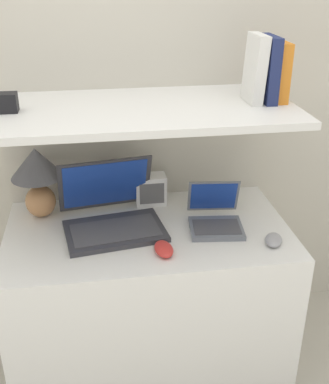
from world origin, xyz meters
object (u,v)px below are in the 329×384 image
at_px(computer_mouse, 164,249).
at_px(second_mouse, 274,240).
at_px(laptop_small, 215,218).
at_px(router_box, 151,190).
at_px(shelf_gadget, 7,103).
at_px(table_lamp, 37,174).
at_px(laptop_large, 112,215).
at_px(book_navy, 268,69).
at_px(book_orange, 279,72).
at_px(book_white, 255,69).

distance_m(computer_mouse, second_mouse, 0.43).
relative_size(laptop_small, second_mouse, 2.19).
xyz_separation_m(router_box, shelf_gadget, (-0.54, -0.15, 0.46)).
bearing_deg(table_lamp, second_mouse, -22.30).
relative_size(laptop_large, book_navy, 1.77).
bearing_deg(book_orange, laptop_large, -177.46).
bearing_deg(laptop_small, table_lamp, 164.13).
bearing_deg(router_box, book_white, -21.94).
bearing_deg(laptop_small, book_white, 30.83).
bearing_deg(router_box, table_lamp, -174.85).
bearing_deg(table_lamp, book_white, -7.42).
xyz_separation_m(computer_mouse, shelf_gadget, (-0.53, 0.26, 0.51)).
height_order(router_box, book_white, book_white).
height_order(book_navy, shelf_gadget, book_navy).
relative_size(computer_mouse, router_box, 0.91).
xyz_separation_m(laptop_small, book_white, (0.15, 0.09, 0.58)).
height_order(laptop_large, book_orange, book_orange).
distance_m(laptop_large, laptop_small, 0.42).
relative_size(laptop_large, second_mouse, 3.66).
distance_m(table_lamp, laptop_large, 0.35).
relative_size(computer_mouse, book_white, 0.48).
distance_m(laptop_small, computer_mouse, 0.29).
height_order(router_box, book_orange, book_orange).
relative_size(laptop_small, book_navy, 1.06).
xyz_separation_m(table_lamp, router_box, (0.48, 0.04, -0.13)).
bearing_deg(laptop_small, book_navy, 24.02).
xyz_separation_m(laptop_large, computer_mouse, (0.18, -0.23, -0.04)).
distance_m(computer_mouse, book_orange, 0.80).
xyz_separation_m(laptop_small, second_mouse, (0.19, -0.17, -0.02)).
bearing_deg(router_box, laptop_small, -46.23).
xyz_separation_m(laptop_large, book_navy, (0.62, 0.03, 0.56)).
relative_size(book_orange, shelf_gadget, 2.90).
bearing_deg(book_navy, table_lamp, 172.99).
height_order(table_lamp, laptop_large, table_lamp).
xyz_separation_m(table_lamp, laptop_large, (0.29, -0.14, -0.14)).
height_order(table_lamp, second_mouse, table_lamp).
xyz_separation_m(book_navy, shelf_gadget, (-0.97, 0.00, -0.09)).
bearing_deg(book_white, laptop_small, -149.17).
relative_size(laptop_small, router_box, 1.92).
distance_m(laptop_large, book_white, 0.80).
bearing_deg(table_lamp, laptop_small, -15.87).
distance_m(laptop_small, second_mouse, 0.25).
height_order(computer_mouse, book_navy, book_navy).
height_order(laptop_small, book_navy, book_navy).
bearing_deg(computer_mouse, router_box, 89.41).
height_order(second_mouse, router_box, router_box).
distance_m(router_box, shelf_gadget, 0.72).
xyz_separation_m(laptop_large, router_box, (0.18, 0.18, 0.01)).
distance_m(table_lamp, second_mouse, 0.99).
relative_size(laptop_large, book_white, 1.71).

